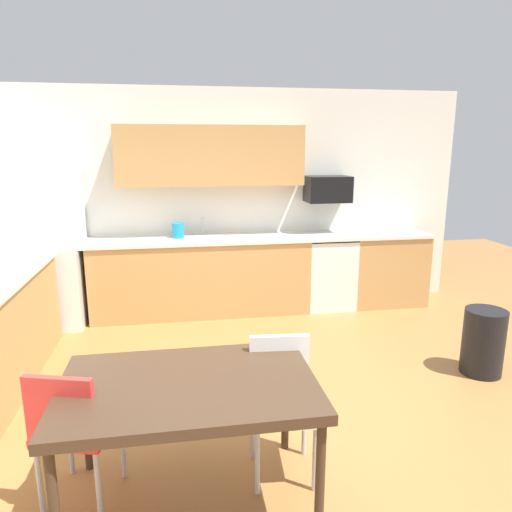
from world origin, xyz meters
name	(u,v)px	position (x,y,z in m)	size (l,w,h in m)	color
ground_plane	(277,408)	(0.00, 0.00, 0.00)	(12.00, 12.00, 0.00)	#9E6B38
wall_back	(234,200)	(0.00, 2.65, 1.35)	(5.80, 0.10, 2.70)	silver
cabinet_run_back	(202,277)	(-0.45, 2.30, 0.45)	(2.59, 0.60, 0.90)	tan
cabinet_run_back_right	(385,269)	(1.92, 2.30, 0.45)	(0.96, 0.60, 0.90)	tan
countertop_back	(238,238)	(0.00, 2.30, 0.92)	(4.80, 0.64, 0.04)	silver
upper_cabinets_back	(211,156)	(-0.30, 2.43, 1.90)	(2.20, 0.34, 0.70)	tan
refrigerator	(47,250)	(-2.18, 2.22, 0.87)	(0.76, 0.70, 1.73)	white
oven_range	(327,271)	(1.14, 2.30, 0.46)	(0.60, 0.60, 0.91)	white
microwave	(328,189)	(1.14, 2.40, 1.49)	(0.54, 0.36, 0.32)	black
sink_basin	(204,243)	(-0.41, 2.30, 0.88)	(0.48, 0.40, 0.14)	#A5A8AD
sink_faucet	(203,227)	(-0.41, 2.48, 1.04)	(0.02, 0.02, 0.24)	#B2B5BA
dining_table	(189,392)	(-0.69, -0.88, 0.69)	(1.40, 0.90, 0.75)	#422D1E
chair_near_table	(281,394)	(-0.12, -0.67, 0.50)	(0.43, 0.43, 0.85)	white
chair_far_side	(73,425)	(-1.33, -0.80, 0.50)	(0.50, 0.50, 0.85)	red
trash_bin	(483,342)	(1.95, 0.28, 0.30)	(0.36, 0.36, 0.60)	black
kettle	(178,231)	(-0.72, 2.35, 1.02)	(0.14, 0.14, 0.20)	#198CBF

